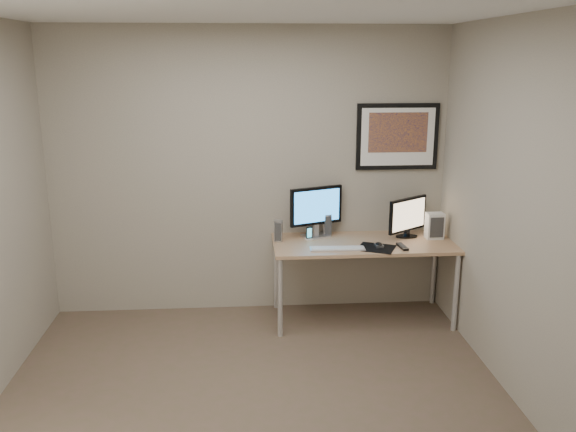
# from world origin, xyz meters

# --- Properties ---
(floor) EXTENTS (3.60, 3.60, 0.00)m
(floor) POSITION_xyz_m (0.00, 0.00, 0.00)
(floor) COLOR brown
(floor) RESTS_ON ground
(room) EXTENTS (3.60, 3.60, 3.60)m
(room) POSITION_xyz_m (0.00, 0.45, 1.64)
(room) COLOR white
(room) RESTS_ON ground
(desk) EXTENTS (1.60, 0.70, 0.73)m
(desk) POSITION_xyz_m (1.00, 1.35, 0.66)
(desk) COLOR #9B6B4B
(desk) RESTS_ON floor
(framed_art) EXTENTS (0.75, 0.04, 0.60)m
(framed_art) POSITION_xyz_m (1.35, 1.68, 1.62)
(framed_art) COLOR black
(framed_art) RESTS_ON room
(monitor_large) EXTENTS (0.49, 0.24, 0.46)m
(monitor_large) POSITION_xyz_m (0.60, 1.54, 0.99)
(monitor_large) COLOR #B8B9BE
(monitor_large) RESTS_ON desk
(monitor_tv) EXTENTS (0.40, 0.29, 0.37)m
(monitor_tv) POSITION_xyz_m (1.42, 1.47, 0.93)
(monitor_tv) COLOR black
(monitor_tv) RESTS_ON desk
(speaker_left) EXTENTS (0.09, 0.09, 0.19)m
(speaker_left) POSITION_xyz_m (0.25, 1.43, 0.83)
(speaker_left) COLOR #B8B9BE
(speaker_left) RESTS_ON desk
(speaker_right) EXTENTS (0.09, 0.09, 0.20)m
(speaker_right) POSITION_xyz_m (0.71, 1.59, 0.83)
(speaker_right) COLOR #B8B9BE
(speaker_right) RESTS_ON desk
(phone_dock) EXTENTS (0.07, 0.07, 0.12)m
(phone_dock) POSITION_xyz_m (0.53, 1.45, 0.79)
(phone_dock) COLOR black
(phone_dock) RESTS_ON desk
(keyboard) EXTENTS (0.47, 0.14, 0.02)m
(keyboard) POSITION_xyz_m (0.74, 1.16, 0.74)
(keyboard) COLOR silver
(keyboard) RESTS_ON desk
(mousepad) EXTENTS (0.38, 0.37, 0.00)m
(mousepad) POSITION_xyz_m (1.08, 1.17, 0.73)
(mousepad) COLOR black
(mousepad) RESTS_ON desk
(mouse) EXTENTS (0.06, 0.10, 0.03)m
(mouse) POSITION_xyz_m (1.11, 1.20, 0.75)
(mouse) COLOR black
(mouse) RESTS_ON mousepad
(remote) EXTENTS (0.07, 0.19, 0.02)m
(remote) POSITION_xyz_m (1.30, 1.16, 0.74)
(remote) COLOR black
(remote) RESTS_ON desk
(fan_unit) EXTENTS (0.16, 0.12, 0.23)m
(fan_unit) POSITION_xyz_m (1.66, 1.42, 0.85)
(fan_unit) COLOR silver
(fan_unit) RESTS_ON desk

